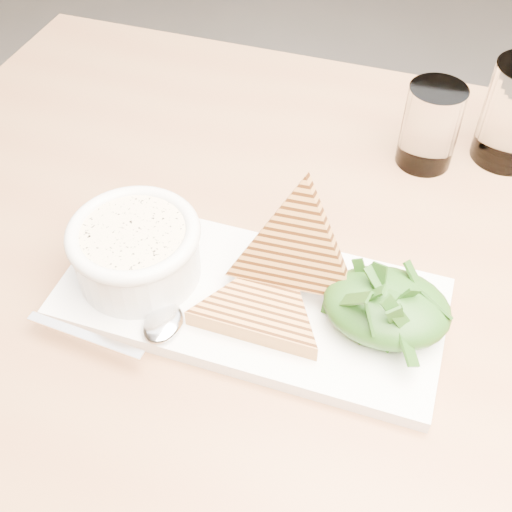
% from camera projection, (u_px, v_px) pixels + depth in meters
% --- Properties ---
extents(table_top, '(1.24, 0.86, 0.04)m').
position_uv_depth(table_top, '(375.00, 294.00, 0.66)').
color(table_top, '#8E5B39').
rests_on(table_top, ground).
extents(table_leg_bl, '(0.06, 0.06, 0.70)m').
position_uv_depth(table_leg_bl, '(97.00, 226.00, 1.26)').
color(table_leg_bl, '#8E5B39').
rests_on(table_leg_bl, ground).
extents(platter, '(0.38, 0.19, 0.02)m').
position_uv_depth(platter, '(251.00, 300.00, 0.62)').
color(platter, white).
rests_on(platter, table_top).
extents(soup_bowl, '(0.12, 0.12, 0.05)m').
position_uv_depth(soup_bowl, '(137.00, 256.00, 0.62)').
color(soup_bowl, white).
rests_on(soup_bowl, platter).
extents(soup, '(0.10, 0.10, 0.01)m').
position_uv_depth(soup, '(133.00, 235.00, 0.60)').
color(soup, beige).
rests_on(soup, soup_bowl).
extents(bowl_rim, '(0.13, 0.13, 0.01)m').
position_uv_depth(bowl_rim, '(133.00, 233.00, 0.60)').
color(bowl_rim, white).
rests_on(bowl_rim, soup_bowl).
extents(sandwich_flat, '(0.15, 0.15, 0.02)m').
position_uv_depth(sandwich_flat, '(262.00, 306.00, 0.60)').
color(sandwich_flat, '#B5783C').
rests_on(sandwich_flat, platter).
extents(sandwich_lean, '(0.15, 0.13, 0.17)m').
position_uv_depth(sandwich_lean, '(296.00, 249.00, 0.59)').
color(sandwich_lean, '#B5783C').
rests_on(sandwich_lean, sandwich_flat).
extents(salad_base, '(0.12, 0.09, 0.04)m').
position_uv_depth(salad_base, '(387.00, 307.00, 0.58)').
color(salad_base, '#0E3D0C').
rests_on(salad_base, platter).
extents(arugula_pile, '(0.11, 0.10, 0.05)m').
position_uv_depth(arugula_pile, '(388.00, 304.00, 0.58)').
color(arugula_pile, '#30501B').
rests_on(arugula_pile, platter).
extents(spoon_bowl, '(0.04, 0.05, 0.01)m').
position_uv_depth(spoon_bowl, '(163.00, 323.00, 0.59)').
color(spoon_bowl, silver).
rests_on(spoon_bowl, platter).
extents(spoon_handle, '(0.12, 0.02, 0.00)m').
position_uv_depth(spoon_handle, '(85.00, 335.00, 0.58)').
color(spoon_handle, silver).
rests_on(spoon_handle, platter).
extents(glass_near, '(0.07, 0.07, 0.10)m').
position_uv_depth(glass_near, '(430.00, 126.00, 0.74)').
color(glass_near, white).
rests_on(glass_near, table_top).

